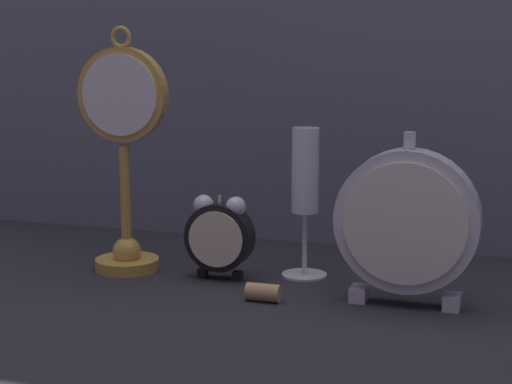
{
  "coord_description": "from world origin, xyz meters",
  "views": [
    {
      "loc": [
        0.34,
        -0.95,
        0.32
      ],
      "look_at": [
        0.0,
        0.08,
        0.12
      ],
      "focal_mm": 60.0,
      "sensor_mm": 36.0,
      "label": 1
    }
  ],
  "objects_px": {
    "mantel_clock_silver": "(407,222)",
    "champagne_flute": "(305,185)",
    "alarm_clock_twin_bell": "(220,233)",
    "wine_cork": "(263,292)",
    "pocket_watch_on_stand": "(124,156)"
  },
  "relations": [
    {
      "from": "mantel_clock_silver",
      "to": "champagne_flute",
      "type": "bearing_deg",
      "value": 149.08
    },
    {
      "from": "pocket_watch_on_stand",
      "to": "champagne_flute",
      "type": "relative_size",
      "value": 1.66
    },
    {
      "from": "pocket_watch_on_stand",
      "to": "wine_cork",
      "type": "relative_size",
      "value": 7.94
    },
    {
      "from": "alarm_clock_twin_bell",
      "to": "wine_cork",
      "type": "height_order",
      "value": "alarm_clock_twin_bell"
    },
    {
      "from": "alarm_clock_twin_bell",
      "to": "mantel_clock_silver",
      "type": "height_order",
      "value": "mantel_clock_silver"
    },
    {
      "from": "champagne_flute",
      "to": "pocket_watch_on_stand",
      "type": "bearing_deg",
      "value": -169.33
    },
    {
      "from": "alarm_clock_twin_bell",
      "to": "champagne_flute",
      "type": "xyz_separation_m",
      "value": [
        0.1,
        0.05,
        0.06
      ]
    },
    {
      "from": "pocket_watch_on_stand",
      "to": "champagne_flute",
      "type": "distance_m",
      "value": 0.25
    },
    {
      "from": "pocket_watch_on_stand",
      "to": "mantel_clock_silver",
      "type": "relative_size",
      "value": 1.59
    },
    {
      "from": "alarm_clock_twin_bell",
      "to": "wine_cork",
      "type": "distance_m",
      "value": 0.13
    },
    {
      "from": "mantel_clock_silver",
      "to": "champagne_flute",
      "type": "height_order",
      "value": "mantel_clock_silver"
    },
    {
      "from": "pocket_watch_on_stand",
      "to": "champagne_flute",
      "type": "height_order",
      "value": "pocket_watch_on_stand"
    },
    {
      "from": "pocket_watch_on_stand",
      "to": "alarm_clock_twin_bell",
      "type": "relative_size",
      "value": 2.95
    },
    {
      "from": "champagne_flute",
      "to": "alarm_clock_twin_bell",
      "type": "bearing_deg",
      "value": -154.99
    },
    {
      "from": "mantel_clock_silver",
      "to": "wine_cork",
      "type": "xyz_separation_m",
      "value": [
        -0.17,
        -0.04,
        -0.09
      ]
    }
  ]
}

